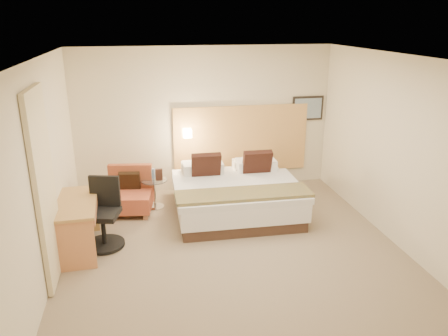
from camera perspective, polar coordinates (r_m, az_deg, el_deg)
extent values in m
cube|color=#786751|center=(6.40, 1.08, -10.69)|extent=(4.80, 5.00, 0.02)
cube|color=white|center=(5.58, 1.26, 14.38)|extent=(4.80, 5.00, 0.02)
cube|color=beige|center=(8.23, -2.54, 6.30)|extent=(4.80, 0.02, 2.70)
cube|color=beige|center=(3.63, 9.70, -11.18)|extent=(4.80, 0.02, 2.70)
cube|color=beige|center=(5.85, -22.57, -0.51)|extent=(0.02, 5.00, 2.70)
cube|color=beige|center=(6.76, 21.58, 2.12)|extent=(0.02, 5.00, 2.70)
cube|color=tan|center=(8.42, 2.26, 3.79)|extent=(2.60, 0.04, 1.30)
cube|color=black|center=(8.69, 10.87, 7.68)|extent=(0.62, 0.03, 0.47)
cube|color=gray|center=(8.68, 10.92, 7.65)|extent=(0.54, 0.01, 0.39)
cylinder|color=silver|center=(8.15, -4.87, 4.67)|extent=(0.02, 0.12, 0.02)
cube|color=#FFEDC6|center=(8.09, -4.82, 4.57)|extent=(0.15, 0.15, 0.15)
cube|color=beige|center=(5.66, -22.36, -2.55)|extent=(0.06, 0.90, 2.42)
cylinder|color=#94CAE4|center=(7.62, -9.56, -0.84)|extent=(0.06, 0.06, 0.18)
cylinder|color=#8DB0DA|center=(7.65, -9.20, -0.74)|extent=(0.06, 0.06, 0.18)
cube|color=#371E16|center=(7.56, -8.50, -0.86)|extent=(0.12, 0.05, 0.20)
cube|color=#3C281E|center=(7.52, 1.41, -5.07)|extent=(1.97, 1.97, 0.18)
cube|color=silver|center=(7.43, 1.42, -3.39)|extent=(2.03, 2.03, 0.30)
cube|color=silver|center=(7.10, 1.88, -2.74)|extent=(2.08, 1.47, 0.10)
cube|color=silver|center=(7.95, -3.01, -0.02)|extent=(0.71, 0.39, 0.18)
cube|color=white|center=(8.12, 3.72, 0.37)|extent=(0.71, 0.39, 0.18)
cube|color=silver|center=(7.68, -2.78, 0.07)|extent=(0.71, 0.39, 0.18)
cube|color=white|center=(7.85, 4.18, 0.46)|extent=(0.71, 0.39, 0.18)
cube|color=black|center=(7.47, -2.36, 0.17)|extent=(0.50, 0.28, 0.51)
cube|color=black|center=(7.63, 4.34, 0.55)|extent=(0.50, 0.28, 0.51)
cube|color=#B98425|center=(6.71, 2.59, -3.39)|extent=(2.11, 0.59, 0.05)
cube|color=#AA6E50|center=(7.48, -14.73, -6.26)|extent=(0.08, 0.08, 0.09)
cube|color=#A46C4D|center=(7.38, -10.18, -6.28)|extent=(0.08, 0.08, 0.09)
cube|color=#A6664E|center=(7.94, -13.99, -4.66)|extent=(0.08, 0.08, 0.09)
cube|color=tan|center=(7.85, -9.72, -4.65)|extent=(0.08, 0.08, 0.09)
cube|color=#AE4A2E|center=(7.58, -12.26, -4.16)|extent=(0.83, 0.75, 0.28)
cube|color=brown|center=(7.70, -12.12, -1.02)|extent=(0.75, 0.22, 0.42)
cube|color=black|center=(7.63, -12.21, -1.74)|extent=(0.38, 0.23, 0.37)
cylinder|color=silver|center=(7.82, -8.97, -5.00)|extent=(0.33, 0.33, 0.02)
cylinder|color=silver|center=(7.72, -9.06, -3.31)|extent=(0.04, 0.04, 0.48)
cylinder|color=silver|center=(7.63, -9.16, -1.58)|extent=(0.49, 0.49, 0.01)
cube|color=#AD7F44|center=(6.41, -18.80, -4.33)|extent=(0.60, 1.22, 0.04)
cube|color=#C87F4E|center=(6.07, -18.84, -9.64)|extent=(0.50, 0.06, 0.71)
cube|color=tan|center=(7.07, -18.13, -5.36)|extent=(0.50, 0.06, 0.71)
cube|color=#BE724A|center=(6.44, -18.28, -4.95)|extent=(0.49, 1.14, 0.10)
cylinder|color=black|center=(6.69, -15.27, -9.59)|extent=(0.69, 0.69, 0.04)
cylinder|color=black|center=(6.58, -15.45, -7.74)|extent=(0.08, 0.08, 0.44)
cube|color=black|center=(6.48, -15.64, -5.83)|extent=(0.56, 0.56, 0.08)
cube|color=black|center=(6.56, -15.31, -2.90)|extent=(0.44, 0.16, 0.46)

